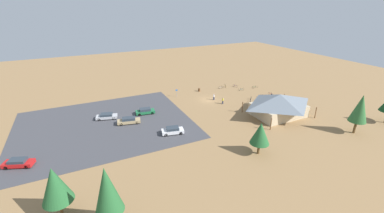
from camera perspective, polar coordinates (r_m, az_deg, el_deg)
name	(u,v)px	position (r m, az deg, el deg)	size (l,w,h in m)	color
ground	(209,100)	(67.13, 3.79, 1.50)	(160.00, 160.00, 0.00)	#937047
parking_lot_asphalt	(105,124)	(56.81, -19.21, -3.86)	(35.42, 29.54, 0.05)	#424247
bike_pavilion	(279,104)	(60.25, 19.18, 0.58)	(13.19, 10.03, 5.09)	#C6B28E
trash_bin	(199,90)	(73.45, 1.62, 3.81)	(0.60, 0.60, 0.90)	brown
lot_sign	(177,92)	(68.96, -3.53, 3.34)	(0.56, 0.08, 2.20)	#99999E
pine_center	(360,109)	(57.95, 33.92, -0.39)	(3.25, 3.25, 8.09)	brown
pine_west	(107,190)	(29.65, -18.74, -17.55)	(3.16, 3.16, 8.50)	brown
pine_midwest	(260,133)	(43.58, 15.28, -5.92)	(3.31, 3.31, 5.85)	brown
pine_mideast	(55,185)	(34.34, -28.74, -15.35)	(3.57, 3.57, 6.95)	brown
bicycle_blue_back_row	(261,96)	(71.57, 15.53, 2.36)	(1.59, 0.63, 0.74)	black
bicycle_yellow_lone_west	(225,86)	(77.66, 7.56, 4.63)	(0.70, 1.73, 0.82)	black
bicycle_purple_front_row	(235,86)	(78.37, 9.84, 4.64)	(0.80, 1.55, 0.86)	black
bicycle_red_trailside	(270,94)	(73.59, 17.42, 2.72)	(0.48, 1.72, 0.81)	black
bicycle_black_yard_center	(269,96)	(72.03, 17.12, 2.31)	(1.21, 1.19, 0.79)	black
bicycle_white_mid_cluster	(221,87)	(76.30, 6.56, 4.33)	(1.64, 0.48, 0.80)	black
bicycle_orange_yard_right	(273,101)	(68.97, 18.01, 1.30)	(0.79, 1.56, 0.82)	black
bicycle_teal_lone_east	(241,89)	(75.51, 11.16, 3.84)	(1.73, 0.52, 0.81)	black
bicycle_silver_near_sign	(251,98)	(68.96, 13.24, 1.83)	(1.25, 1.29, 0.78)	black
bicycle_green_near_porch	(255,87)	(78.53, 14.08, 4.33)	(1.75, 0.57, 0.80)	black
bicycle_blue_yard_left	(250,101)	(66.93, 13.12, 1.20)	(0.98, 1.38, 0.80)	black
car_green_mid_lot	(145,111)	(59.34, -10.60, -1.03)	(4.54, 2.39, 1.35)	#1E6B3D
car_silver_second_row	(107,116)	(59.01, -18.83, -2.09)	(4.83, 2.92, 1.26)	#BCBCC1
car_red_back_corner	(18,163)	(49.00, -34.78, -10.47)	(4.79, 3.24, 1.33)	red
car_white_front_row	(173,130)	(49.85, -4.43, -5.45)	(4.60, 2.71, 1.40)	white
car_tan_by_curb	(129,121)	(55.39, -14.15, -3.11)	(5.05, 2.66, 1.40)	tan
visitor_at_bikes	(214,97)	(66.99, 5.00, 2.24)	(0.36, 0.36, 1.71)	#2D3347
visitor_crossing_yard	(272,96)	(70.58, 17.64, 2.32)	(0.36, 0.39, 1.74)	#2D3347
visitor_by_pavilion	(223,101)	(64.54, 7.02, 1.35)	(0.36, 0.36, 1.73)	#2D3347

